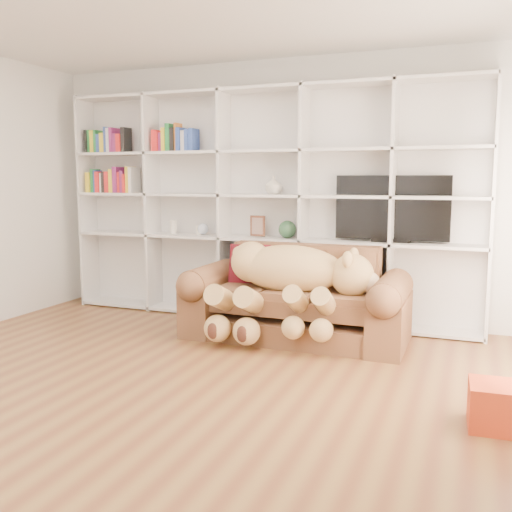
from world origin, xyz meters
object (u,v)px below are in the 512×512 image
at_px(gift_box, 498,407).
at_px(tv, 392,209).
at_px(sofa, 296,304).
at_px(teddy_bear, 288,279).

xyz_separation_m(gift_box, tv, (-0.94, 2.07, 1.05)).
bearing_deg(tv, gift_box, -65.52).
distance_m(sofa, tv, 1.32).
relative_size(gift_box, tv, 0.31).
relative_size(sofa, gift_box, 6.00).
bearing_deg(gift_box, teddy_bear, 143.97).
relative_size(sofa, teddy_bear, 1.39).
bearing_deg(sofa, tv, 40.30).
bearing_deg(tv, sofa, -139.70).
xyz_separation_m(sofa, gift_box, (1.70, -1.43, -0.19)).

